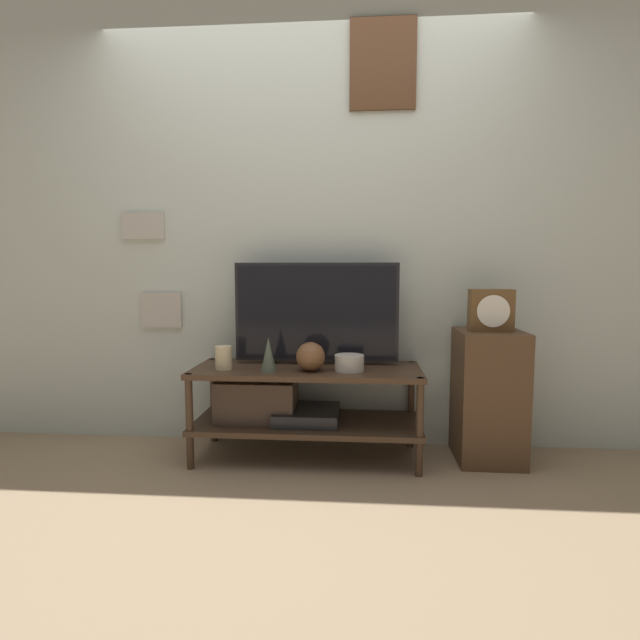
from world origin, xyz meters
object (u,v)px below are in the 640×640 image
object	(u,v)px
vase_wide_bowl	(349,363)
vase_round_glass	(311,357)
television	(316,312)
candle_jar	(224,358)
mantel_clock	(491,310)
vase_slim_bronze	(268,354)

from	to	relation	value
vase_wide_bowl	vase_round_glass	world-z (taller)	vase_round_glass
television	candle_jar	bearing A→B (deg)	-158.89
mantel_clock	candle_jar	bearing A→B (deg)	-175.92
vase_wide_bowl	mantel_clock	world-z (taller)	mantel_clock
television	vase_slim_bronze	world-z (taller)	television
television	vase_round_glass	bearing A→B (deg)	-93.80
vase_wide_bowl	vase_round_glass	bearing A→B (deg)	-173.61
candle_jar	television	bearing A→B (deg)	21.11
vase_wide_bowl	vase_round_glass	distance (m)	0.21
vase_round_glass	mantel_clock	distance (m)	1.01
vase_wide_bowl	candle_jar	xyz separation A→B (m)	(-0.69, -0.01, 0.02)
television	vase_round_glass	xyz separation A→B (m)	(-0.01, -0.20, -0.22)
vase_round_glass	candle_jar	xyz separation A→B (m)	(-0.48, 0.01, -0.01)
television	vase_round_glass	world-z (taller)	television
vase_wide_bowl	candle_jar	bearing A→B (deg)	-179.00
vase_round_glass	candle_jar	bearing A→B (deg)	178.65
candle_jar	vase_wide_bowl	bearing A→B (deg)	1.00
vase_slim_bronze	mantel_clock	world-z (taller)	mantel_clock
television	vase_round_glass	distance (m)	0.30
candle_jar	mantel_clock	bearing A→B (deg)	4.08
vase_round_glass	candle_jar	size ratio (longest dim) A/B	1.23
vase_round_glass	mantel_clock	bearing A→B (deg)	6.76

